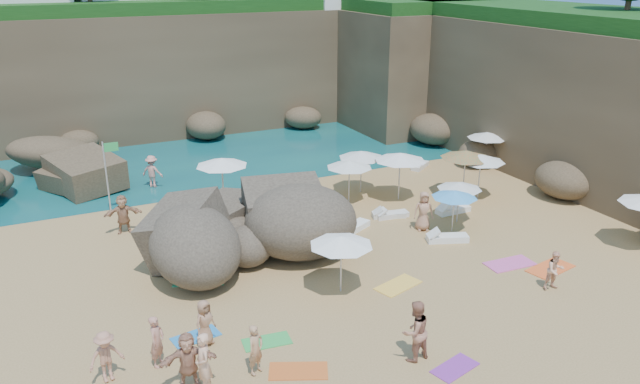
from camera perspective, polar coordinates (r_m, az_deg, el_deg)
name	(u,v)px	position (r m, az deg, el deg)	size (l,w,h in m)	color
ground	(307,274)	(23.74, -1.24, -7.52)	(120.00, 120.00, 0.00)	tan
seawater	(149,113)	(51.14, -15.38, 6.98)	(120.00, 120.00, 0.00)	#0C4751
cliff_back	(186,69)	(45.98, -12.15, 10.92)	(44.00, 8.00, 8.00)	brown
cliff_right	(544,91)	(39.39, 19.78, 8.70)	(8.00, 30.00, 8.00)	brown
cliff_corner	(404,65)	(47.34, 7.66, 11.43)	(10.00, 12.00, 8.00)	brown
rock_outcrop	(226,244)	(26.47, -8.63, -4.70)	(7.29, 5.47, 2.92)	brown
flag_pole	(108,169)	(29.89, -18.79, 2.02)	(0.69, 0.07, 3.56)	silver
parasol_0	(222,162)	(30.04, -8.98, 2.73)	(2.49, 2.49, 2.36)	silver
parasol_1	(349,164)	(30.10, 2.70, 2.57)	(2.24, 2.24, 2.12)	silver
parasol_2	(400,157)	(30.60, 7.34, 3.22)	(2.54, 2.54, 2.40)	silver
parasol_4	(487,135)	(36.45, 15.07, 5.03)	(2.25, 2.25, 2.13)	silver
parasol_5	(361,154)	(31.46, 3.81, 3.45)	(2.32, 2.32, 2.19)	silver
parasol_6	(466,154)	(31.63, 13.19, 3.38)	(2.52, 2.52, 2.38)	silver
parasol_7	(481,158)	(31.62, 14.50, 3.03)	(2.38, 2.38, 2.25)	silver
parasol_8	(460,186)	(28.43, 12.64, 0.57)	(2.00, 2.00, 1.89)	silver
parasol_9	(341,241)	(21.73, 1.96, -4.49)	(2.27, 2.27, 2.15)	silver
parasol_10	(455,194)	(27.39, 12.21, -0.18)	(1.98, 1.98, 1.87)	silver
lounger_0	(354,227)	(27.46, 3.14, -3.25)	(1.71, 0.57, 0.27)	white
lounger_1	(389,215)	(28.99, 6.32, -2.08)	(1.53, 0.51, 0.24)	silver
lounger_2	(420,166)	(36.26, 9.13, 2.39)	(1.58, 0.53, 0.25)	silver
lounger_3	(447,238)	(26.91, 11.57, -4.16)	(1.74, 0.58, 0.27)	white
lounger_4	(392,215)	(28.99, 6.59, -2.09)	(1.54, 0.51, 0.24)	silver
lounger_5	(453,210)	(30.00, 12.07, -1.61)	(1.68, 0.56, 0.26)	white
towel_2	(298,371)	(18.65, -1.99, -16.03)	(1.69, 0.84, 0.03)	#D75E22
towel_3	(267,341)	(19.93, -4.89, -13.46)	(1.48, 0.74, 0.03)	green
towel_6	(455,368)	(19.17, 12.23, -15.44)	(1.45, 0.72, 0.03)	purple
towel_8	(196,337)	(20.46, -11.29, -12.84)	(1.47, 0.74, 0.03)	#247DC1
towel_9	(510,264)	(25.57, 16.96, -6.29)	(1.92, 0.96, 0.03)	#DE56A1
towel_10	(550,268)	(25.70, 20.30, -6.56)	(1.94, 0.97, 0.03)	#FF6228
towel_11	(199,280)	(23.73, -10.99, -7.89)	(1.86, 0.93, 0.03)	#31AC68
towel_12	(398,285)	(23.11, 7.15, -8.47)	(1.75, 0.87, 0.03)	yellow
person_stand_0	(157,341)	(19.05, -14.68, -13.06)	(0.58, 0.38, 1.60)	tan
person_stand_1	(415,331)	(18.82, 8.70, -12.45)	(0.93, 0.72, 1.91)	#AE7057
person_stand_2	(152,171)	(33.62, -15.09, 1.83)	(1.11, 0.46, 1.71)	tan
person_stand_3	(332,226)	(25.57, 1.08, -3.09)	(1.09, 0.46, 1.87)	#97644B
person_stand_4	(424,211)	(27.57, 9.44, -1.72)	(0.86, 0.47, 1.77)	tan
person_stand_5	(123,214)	(28.24, -17.57, -1.93)	(1.60, 0.46, 1.72)	tan
person_stand_6	(203,364)	(17.67, -10.62, -15.19)	(0.66, 0.43, 1.81)	#ECAD86
person_lie_0	(109,375)	(19.12, -18.77, -15.54)	(0.99, 1.54, 0.41)	tan
person_lie_2	(206,339)	(19.96, -10.39, -13.07)	(0.72, 1.48, 0.39)	#A47152
person_lie_3	(190,380)	(18.32, -11.84, -16.46)	(1.55, 1.67, 0.44)	tan
person_lie_4	(256,368)	(18.57, -5.83, -15.69)	(0.55, 1.51, 0.36)	tan
person_lie_5	(553,282)	(24.09, 20.55, -7.75)	(0.70, 1.44, 0.54)	#F2B089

